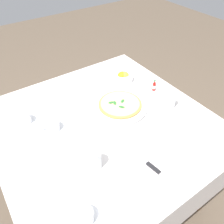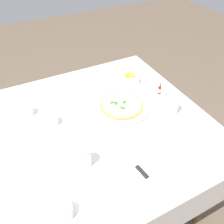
% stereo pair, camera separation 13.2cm
% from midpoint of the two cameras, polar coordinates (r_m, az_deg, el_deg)
% --- Properties ---
extents(ground_plane, '(8.00, 8.00, 0.00)m').
position_cam_midpoint_polar(ground_plane, '(1.89, -3.68, -19.34)').
color(ground_plane, brown).
extents(dining_table, '(1.17, 1.17, 0.75)m').
position_cam_midpoint_polar(dining_table, '(1.38, -4.79, -6.62)').
color(dining_table, white).
rests_on(dining_table, ground_plane).
extents(pizza_plate, '(0.33, 0.33, 0.02)m').
position_cam_midpoint_polar(pizza_plate, '(1.37, -0.71, 1.48)').
color(pizza_plate, white).
rests_on(pizza_plate, dining_table).
extents(pizza, '(0.26, 0.26, 0.02)m').
position_cam_midpoint_polar(pizza, '(1.36, -0.73, 1.92)').
color(pizza, '#C68E47').
rests_on(pizza, pizza_plate).
extents(coffee_cup_left_edge, '(0.13, 0.13, 0.07)m').
position_cam_midpoint_polar(coffee_cup_left_edge, '(1.38, -23.83, -1.71)').
color(coffee_cup_left_edge, white).
rests_on(coffee_cup_left_edge, dining_table).
extents(coffee_cup_far_left, '(0.13, 0.13, 0.06)m').
position_cam_midpoint_polar(coffee_cup_far_left, '(0.96, -11.42, -24.66)').
color(coffee_cup_far_left, white).
rests_on(coffee_cup_far_left, dining_table).
extents(coffee_cup_near_left, '(0.13, 0.13, 0.06)m').
position_cam_midpoint_polar(coffee_cup_near_left, '(1.28, -17.62, -3.61)').
color(coffee_cup_near_left, white).
rests_on(coffee_cup_near_left, dining_table).
extents(water_glass_center_back, '(0.07, 0.07, 0.12)m').
position_cam_midpoint_polar(water_glass_center_back, '(1.38, 11.76, 2.77)').
color(water_glass_center_back, white).
rests_on(water_glass_center_back, dining_table).
extents(water_glass_back_corner, '(0.06, 0.06, 0.11)m').
position_cam_midpoint_polar(water_glass_back_corner, '(1.06, -8.04, -12.08)').
color(water_glass_back_corner, white).
rests_on(water_glass_back_corner, dining_table).
extents(napkin_folded, '(0.23, 0.14, 0.02)m').
position_cam_midpoint_polar(napkin_folded, '(1.09, 4.82, -12.89)').
color(napkin_folded, white).
rests_on(napkin_folded, dining_table).
extents(dinner_knife, '(0.20, 0.05, 0.01)m').
position_cam_midpoint_polar(dinner_knife, '(1.08, 4.75, -12.37)').
color(dinner_knife, silver).
rests_on(dinner_knife, napkin_folded).
extents(citrus_bowl, '(0.15, 0.15, 0.07)m').
position_cam_midpoint_polar(citrus_bowl, '(1.60, 0.25, 8.71)').
color(citrus_bowl, white).
rests_on(citrus_bowl, dining_table).
extents(hot_sauce_bottle, '(0.02, 0.02, 0.08)m').
position_cam_midpoint_polar(hot_sauce_bottle, '(1.51, 8.10, 6.39)').
color(hot_sauce_bottle, '#B7140F').
rests_on(hot_sauce_bottle, dining_table).
extents(salt_shaker, '(0.03, 0.03, 0.06)m').
position_cam_midpoint_polar(salt_shaker, '(1.53, 7.09, 6.51)').
color(salt_shaker, white).
rests_on(salt_shaker, dining_table).
extents(pepper_shaker, '(0.03, 0.03, 0.06)m').
position_cam_midpoint_polar(pepper_shaker, '(1.51, 9.05, 5.71)').
color(pepper_shaker, white).
rests_on(pepper_shaker, dining_table).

